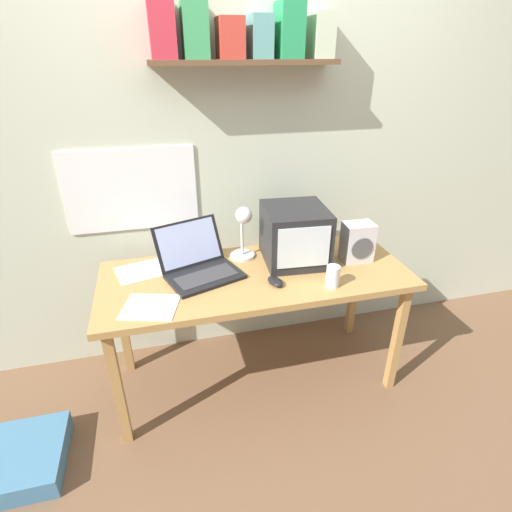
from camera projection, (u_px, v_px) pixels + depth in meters
ground_plane at (256, 376)px, 2.42m from camera, size 12.00×12.00×0.00m
back_wall at (235, 140)px, 2.21m from camera, size 5.60×0.24×2.60m
corner_desk at (256, 284)px, 2.12m from camera, size 1.60×0.65×0.72m
crt_monitor at (295, 235)px, 2.15m from camera, size 0.35×0.38×0.30m
laptop at (198, 262)px, 2.07m from camera, size 0.45×0.45×0.24m
desk_lamp at (243, 228)px, 2.13m from camera, size 0.14×0.17×0.31m
juice_glass at (333, 277)px, 1.95m from camera, size 0.07×0.07×0.11m
space_heater at (357, 242)px, 2.17m from camera, size 0.16×0.13×0.21m
computer_mouse at (275, 281)px, 1.98m from camera, size 0.09×0.12×0.03m
printed_handout at (146, 270)px, 2.11m from camera, size 0.34×0.27×0.00m
loose_paper_near_laptop at (150, 307)px, 1.81m from camera, size 0.29×0.27×0.00m
floor_cushion at (20, 460)px, 1.87m from camera, size 0.40×0.40×0.11m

